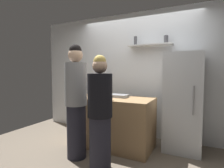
# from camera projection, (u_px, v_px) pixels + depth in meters

# --- Properties ---
(ground_plane) EXTENTS (5.28, 5.28, 0.00)m
(ground_plane) POSITION_uv_depth(u_px,v_px,m) (112.00, 159.00, 2.84)
(ground_plane) COLOR #726656
(back_wall_assembly) EXTENTS (4.80, 0.32, 2.60)m
(back_wall_assembly) POSITION_uv_depth(u_px,v_px,m) (138.00, 75.00, 3.86)
(back_wall_assembly) COLOR white
(back_wall_assembly) RESTS_ON ground
(refrigerator) EXTENTS (0.61, 0.63, 1.69)m
(refrigerator) POSITION_uv_depth(u_px,v_px,m) (183.00, 102.00, 3.12)
(refrigerator) COLOR silver
(refrigerator) RESTS_ON ground
(counter) EXTENTS (1.48, 0.74, 0.89)m
(counter) POSITION_uv_depth(u_px,v_px,m) (112.00, 122.00, 3.33)
(counter) COLOR #9E7A51
(counter) RESTS_ON ground
(baking_pan) EXTENTS (0.34, 0.24, 0.05)m
(baking_pan) POSITION_uv_depth(u_px,v_px,m) (119.00, 96.00, 3.36)
(baking_pan) COLOR gray
(baking_pan) RESTS_ON counter
(utensil_holder) EXTENTS (0.11, 0.11, 0.21)m
(utensil_holder) POSITION_uv_depth(u_px,v_px,m) (107.00, 96.00, 3.05)
(utensil_holder) COLOR #B2B2B7
(utensil_holder) RESTS_ON counter
(wine_bottle_green_glass) EXTENTS (0.08, 0.08, 0.30)m
(wine_bottle_green_glass) POSITION_uv_depth(u_px,v_px,m) (91.00, 89.00, 3.83)
(wine_bottle_green_glass) COLOR #19471E
(wine_bottle_green_glass) RESTS_ON counter
(wine_bottle_amber_glass) EXTENTS (0.06, 0.06, 0.31)m
(wine_bottle_amber_glass) POSITION_uv_depth(u_px,v_px,m) (93.00, 89.00, 3.71)
(wine_bottle_amber_glass) COLOR #472814
(wine_bottle_amber_glass) RESTS_ON counter
(wine_bottle_pale_glass) EXTENTS (0.07, 0.07, 0.33)m
(wine_bottle_pale_glass) POSITION_uv_depth(u_px,v_px,m) (94.00, 90.00, 3.50)
(wine_bottle_pale_glass) COLOR #B2BFB2
(wine_bottle_pale_glass) RESTS_ON counter
(water_bottle_plastic) EXTENTS (0.09, 0.09, 0.26)m
(water_bottle_plastic) POSITION_uv_depth(u_px,v_px,m) (97.00, 92.00, 3.18)
(water_bottle_plastic) COLOR silver
(water_bottle_plastic) RESTS_ON counter
(person_grey_hoodie) EXTENTS (0.34, 0.34, 1.79)m
(person_grey_hoodie) POSITION_uv_depth(u_px,v_px,m) (76.00, 102.00, 2.83)
(person_grey_hoodie) COLOR #262633
(person_grey_hoodie) RESTS_ON ground
(person_blonde) EXTENTS (0.34, 0.34, 1.60)m
(person_blonde) POSITION_uv_depth(u_px,v_px,m) (100.00, 114.00, 2.48)
(person_blonde) COLOR #262633
(person_blonde) RESTS_ON ground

